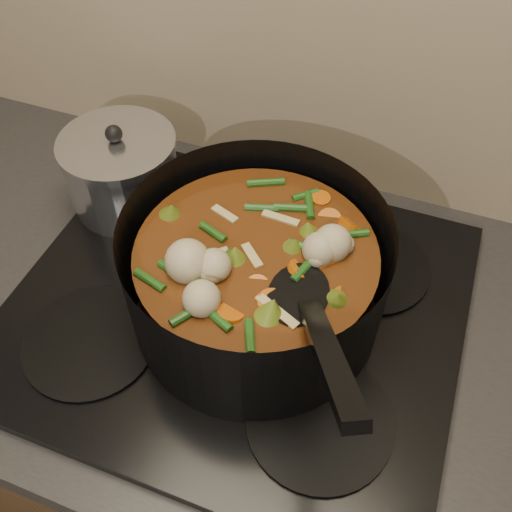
% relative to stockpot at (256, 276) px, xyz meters
% --- Properties ---
extents(counter, '(2.64, 0.64, 0.91)m').
position_rel_stockpot_xyz_m(counter, '(-0.03, 0.00, -0.55)').
color(counter, brown).
rests_on(counter, ground).
extents(stovetop, '(0.62, 0.54, 0.03)m').
position_rel_stockpot_xyz_m(stovetop, '(-0.03, 0.00, -0.09)').
color(stovetop, black).
rests_on(stovetop, counter).
extents(stockpot, '(0.41, 0.44, 0.25)m').
position_rel_stockpot_xyz_m(stockpot, '(0.00, 0.00, 0.00)').
color(stockpot, black).
rests_on(stockpot, stovetop).
extents(saucepan, '(0.18, 0.18, 0.15)m').
position_rel_stockpot_xyz_m(saucepan, '(-0.28, 0.13, -0.02)').
color(saucepan, silver).
rests_on(saucepan, stovetop).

